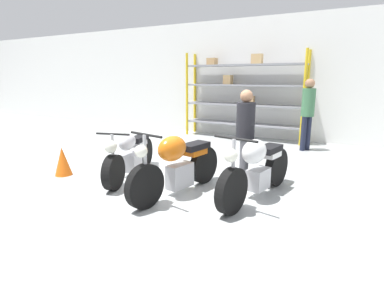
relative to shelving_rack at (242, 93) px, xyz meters
name	(u,v)px	position (x,y,z in m)	size (l,w,h in m)	color
ground_plane	(181,189)	(0.56, -4.71, -1.39)	(30.00, 30.00, 0.00)	#B2B7B7
back_wall	(264,79)	(0.56, 0.38, 0.41)	(30.00, 0.08, 3.60)	white
shelving_rack	(242,93)	(0.00, 0.00, 0.00)	(3.67, 0.63, 2.60)	gold
motorcycle_silver	(130,155)	(-0.61, -4.58, -0.97)	(0.81, 1.98, 0.96)	black
motorcycle_orange	(177,164)	(0.62, -4.93, -0.89)	(0.70, 2.03, 1.09)	black
motorcycle_white	(257,168)	(1.78, -4.49, -0.91)	(0.74, 2.09, 1.07)	black
person_browsing	(308,108)	(2.01, -0.79, -0.31)	(0.44, 0.44, 1.82)	#1E2338
person_near_rack	(245,129)	(1.38, -3.88, -0.43)	(0.36, 0.36, 1.64)	#595960
traffic_cone	(63,161)	(-1.82, -5.12, -1.12)	(0.32, 0.32, 0.55)	orange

